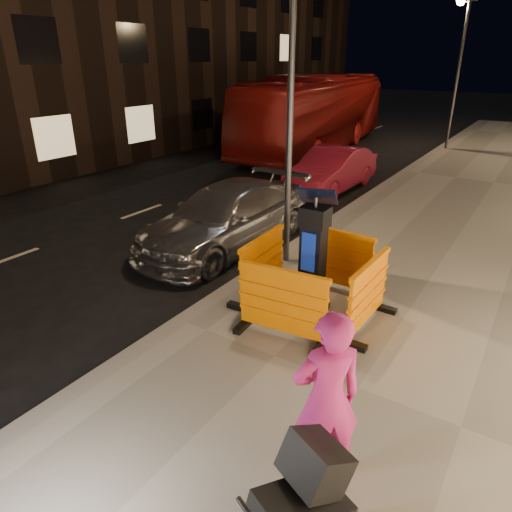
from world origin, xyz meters
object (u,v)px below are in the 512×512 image
Objects in this scene: bus_doubledecker at (314,150)px; barrier_front at (283,304)px; barrier_kerbside at (262,266)px; car_red at (330,190)px; man at (326,400)px; parking_kiosk at (313,255)px; barrier_back at (335,260)px; car_silver at (227,246)px; barrier_bldgside at (368,295)px.

barrier_front is at bearing -70.14° from bus_doubledecker.
barrier_kerbside is at bearing -71.96° from bus_doubledecker.
man is (4.60, -10.41, 1.09)m from car_red.
bus_doubledecker is at bearing 20.42° from barrier_kerbside.
parking_kiosk is 0.48× the size of car_red.
bus_doubledecker is 18.56m from man.
barrier_back is 7.27m from car_red.
parking_kiosk reaches higher than barrier_back.
man is at bearing -42.15° from car_silver.
barrier_kerbside is at bearing -37.43° from car_silver.
barrier_back is at bearing -113.10° from man.
barrier_kerbside is at bearing 179.77° from parking_kiosk.
parking_kiosk is at bearing -87.23° from barrier_back.
parking_kiosk is at bearing -27.33° from car_silver.
car_silver is at bearing 47.03° from barrier_kerbside.
car_silver is (-3.04, 1.80, -1.15)m from parking_kiosk.
barrier_front is at bearing -68.39° from car_red.
barrier_back is 4.16m from man.
barrier_back is 14.42m from bus_doubledecker.
barrier_bldgside is 2.98m from man.
parking_kiosk is 0.17× the size of bus_doubledecker.
parking_kiosk is 1.05m from barrier_back.
car_red is at bearing 13.23° from barrier_kerbside.
man is (2.52, -2.88, 0.39)m from barrier_kerbside.
bus_doubledecker is (-6.67, 12.76, -0.71)m from barrier_back.
man reaches higher than barrier_front.
car_silver is 2.55× the size of man.
barrier_bldgside is at bearing -60.19° from car_red.
barrier_bldgside is at bearing -92.23° from barrier_kerbside.
barrier_back is 0.76× the size of man.
barrier_kerbside is 7.84m from car_red.
barrier_bldgside is at bearing -0.23° from parking_kiosk.
car_red is (-3.03, 7.52, -1.15)m from parking_kiosk.
barrier_back is at bearing -12.35° from car_silver.
parking_kiosk reaches higher than barrier_kerbside.
barrier_back is 1.00× the size of barrier_bldgside.
barrier_back is 1.34m from barrier_bldgside.
barrier_front reaches higher than car_silver.
car_red is at bearing -64.15° from bus_doubledecker.
barrier_bldgside is at bearing -65.54° from bus_doubledecker.
car_silver is 5.72m from car_red.
car_silver is 1.16× the size of car_red.
barrier_back is 3.24m from car_silver.
man is (8.24, -16.60, 1.09)m from bus_doubledecker.
man is at bearing -166.12° from barrier_bldgside.
car_silver is at bearing -90.81° from man.
car_silver is (-2.09, 1.80, -0.71)m from barrier_kerbside.
barrier_bldgside reaches higher than car_silver.
barrier_front is at bearing -38.82° from car_silver.
parking_kiosk is 3.28m from man.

